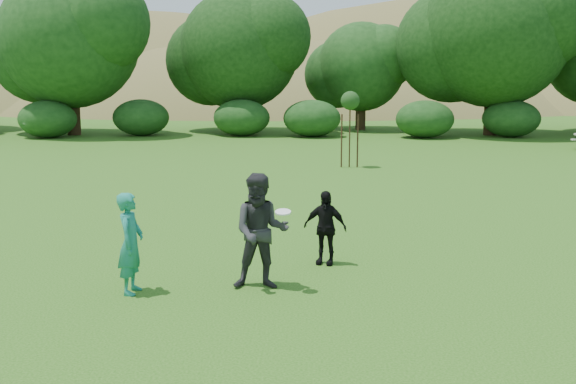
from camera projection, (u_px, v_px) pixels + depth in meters
name	position (u px, v px, depth m)	size (l,w,h in m)	color
ground	(280.00, 282.00, 12.77)	(120.00, 120.00, 0.00)	#19470C
player_teal	(131.00, 243.00, 12.04)	(0.63, 0.41, 1.72)	#1C7E6B
player_grey	(261.00, 231.00, 12.28)	(0.97, 0.76, 2.00)	#2A2A2D
player_black	(325.00, 228.00, 13.84)	(0.84, 0.35, 1.44)	black
frisbee	(283.00, 212.00, 12.01)	(0.27, 0.27, 0.08)	white
sapling	(350.00, 103.00, 26.79)	(0.70, 0.70, 2.85)	#352114
hillside	(310.00, 206.00, 82.21)	(150.00, 72.00, 52.00)	olive
tree_row	(368.00, 46.00, 39.99)	(53.92, 10.38, 9.62)	#3A2616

